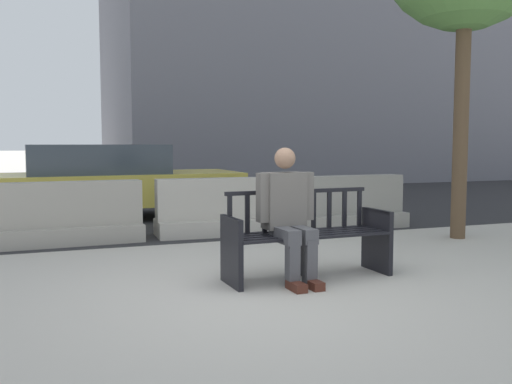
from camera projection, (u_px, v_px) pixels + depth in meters
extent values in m
plane|color=#B7B2A8|center=(256.00, 292.00, 5.21)|extent=(200.00, 200.00, 0.00)
cube|color=#28282B|center=(126.00, 201.00, 13.33)|extent=(120.00, 12.00, 0.01)
cube|color=black|center=(231.00, 252.00, 5.42)|extent=(0.07, 0.51, 0.66)
cube|color=black|center=(377.00, 240.00, 6.04)|extent=(0.07, 0.51, 0.66)
cube|color=black|center=(308.00, 256.00, 5.74)|extent=(0.05, 0.33, 0.45)
cube|color=black|center=(319.00, 238.00, 5.50)|extent=(1.60, 0.12, 0.02)
cube|color=black|center=(314.00, 236.00, 5.61)|extent=(1.60, 0.12, 0.02)
cube|color=black|center=(308.00, 234.00, 5.72)|extent=(1.60, 0.12, 0.02)
cube|color=black|center=(303.00, 232.00, 5.82)|extent=(1.60, 0.12, 0.02)
cube|color=black|center=(298.00, 231.00, 5.93)|extent=(1.60, 0.12, 0.02)
cube|color=black|center=(298.00, 191.00, 5.90)|extent=(1.60, 0.09, 0.04)
cube|color=black|center=(230.00, 215.00, 5.64)|extent=(0.04, 0.03, 0.38)
cube|color=black|center=(247.00, 214.00, 5.71)|extent=(0.04, 0.03, 0.38)
cube|color=black|center=(265.00, 213.00, 5.78)|extent=(0.04, 0.03, 0.38)
cube|color=black|center=(281.00, 212.00, 5.85)|extent=(0.04, 0.03, 0.38)
cube|color=black|center=(298.00, 211.00, 5.92)|extent=(0.04, 0.03, 0.38)
cube|color=black|center=(314.00, 211.00, 5.99)|extent=(0.04, 0.03, 0.38)
cube|color=black|center=(329.00, 210.00, 6.06)|extent=(0.04, 0.03, 0.38)
cube|color=black|center=(344.00, 209.00, 6.13)|extent=(0.04, 0.03, 0.38)
cube|color=black|center=(359.00, 208.00, 6.20)|extent=(0.04, 0.03, 0.38)
cube|color=black|center=(232.00, 219.00, 5.37)|extent=(0.07, 0.46, 0.03)
cube|color=black|center=(378.00, 211.00, 5.99)|extent=(0.07, 0.46, 0.03)
cube|color=#66605B|center=(284.00, 200.00, 5.66)|extent=(0.41, 0.25, 0.56)
sphere|color=#9E755B|center=(285.00, 158.00, 5.61)|extent=(0.21, 0.21, 0.21)
cube|color=#4C4C51|center=(285.00, 235.00, 5.45)|extent=(0.15, 0.44, 0.14)
cube|color=#4C4C51|center=(302.00, 234.00, 5.52)|extent=(0.15, 0.44, 0.14)
cube|color=#4C4C51|center=(293.00, 265.00, 5.32)|extent=(0.11, 0.11, 0.45)
cube|color=#4C4C51|center=(310.00, 263.00, 5.38)|extent=(0.11, 0.11, 0.45)
cube|color=#4C2319|center=(296.00, 286.00, 5.26)|extent=(0.12, 0.26, 0.08)
cube|color=#4C2319|center=(314.00, 284.00, 5.33)|extent=(0.12, 0.26, 0.08)
cube|color=#66605B|center=(262.00, 198.00, 5.54)|extent=(0.09, 0.12, 0.48)
cube|color=#66605B|center=(307.00, 196.00, 5.72)|extent=(0.09, 0.12, 0.48)
cube|color=#ADA89E|center=(224.00, 226.00, 8.49)|extent=(2.03, 0.76, 0.24)
cube|color=#ADA89E|center=(224.00, 198.00, 8.45)|extent=(2.01, 0.38, 0.60)
cube|color=#9E998E|center=(67.00, 235.00, 7.70)|extent=(2.03, 0.77, 0.24)
cube|color=#9E998E|center=(66.00, 204.00, 7.67)|extent=(2.01, 0.39, 0.60)
cube|color=gray|center=(345.00, 221.00, 9.09)|extent=(2.02, 0.74, 0.24)
cube|color=gray|center=(345.00, 195.00, 9.06)|extent=(2.01, 0.36, 0.60)
cylinder|color=brown|center=(461.00, 119.00, 8.02)|extent=(0.21, 0.21, 3.39)
cube|color=#DBC64C|center=(109.00, 189.00, 10.19)|extent=(4.74, 1.90, 0.56)
cube|color=#38424C|center=(97.00, 159.00, 10.07)|extent=(2.40, 1.61, 0.51)
cylinder|color=black|center=(176.00, 194.00, 11.52)|extent=(0.65, 0.24, 0.64)
cylinder|color=black|center=(200.00, 202.00, 10.00)|extent=(0.65, 0.24, 0.64)
cylinder|color=black|center=(21.00, 200.00, 10.42)|extent=(0.65, 0.24, 0.64)
cylinder|color=black|center=(22.00, 210.00, 8.90)|extent=(0.65, 0.24, 0.64)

